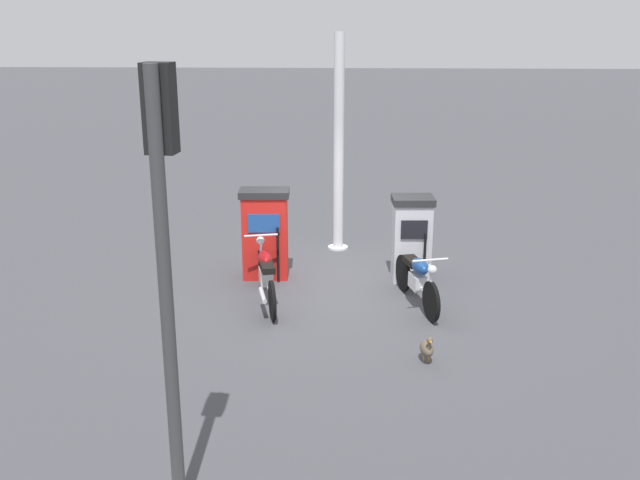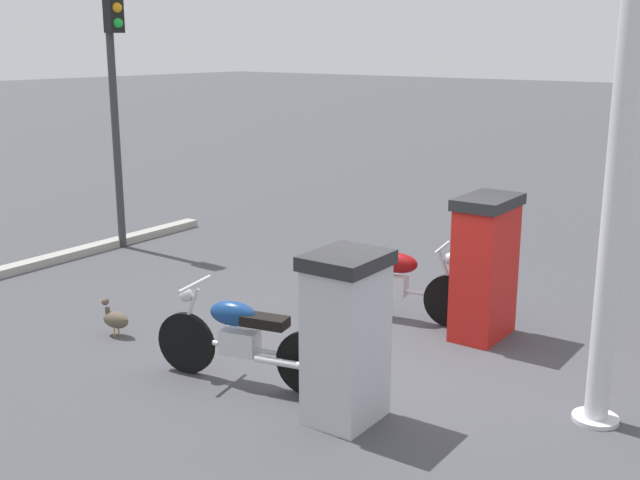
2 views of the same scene
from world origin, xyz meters
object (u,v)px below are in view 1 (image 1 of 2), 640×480
Objects in this scene: wandering_duck at (427,348)px; canopy_support_pole at (339,149)px; fuel_pump_far at (412,238)px; motorcycle_near_pump at (266,273)px; roadside_traffic_light at (164,225)px; fuel_pump_near at (265,233)px; motorcycle_far_pump at (418,278)px.

canopy_support_pole is at bearing -165.23° from wandering_duck.
motorcycle_near_pump is at bearing -64.98° from fuel_pump_far.
roadside_traffic_light is (5.17, -0.16, 2.27)m from motorcycle_near_pump.
fuel_pump_far is at bearing 89.99° from fuel_pump_near.
canopy_support_pole is at bearing -142.73° from fuel_pump_far.
canopy_support_pole is (-1.73, 1.24, 1.20)m from fuel_pump_near.
fuel_pump_near reaches higher than wandering_duck.
motorcycle_far_pump is at bearing 179.10° from wandering_duck.
fuel_pump_far is at bearing 37.27° from canopy_support_pole.
roadside_traffic_light reaches higher than motorcycle_near_pump.
motorcycle_far_pump is at bearing 0.76° from fuel_pump_far.
canopy_support_pole is (-4.93, -1.30, 1.81)m from wandering_duck.
motorcycle_near_pump is at bearing -21.04° from canopy_support_pole.
roadside_traffic_light is 0.97× the size of canopy_support_pole.
fuel_pump_near is 0.38× the size of canopy_support_pole.
fuel_pump_near is at bearing -90.01° from fuel_pump_far.
canopy_support_pole is at bearing 144.41° from fuel_pump_near.
motorcycle_far_pump reaches higher than wandering_duck.
fuel_pump_near is at bearing -141.61° from wandering_duck.
fuel_pump_near reaches higher than motorcycle_near_pump.
fuel_pump_near reaches higher than motorcycle_far_pump.
fuel_pump_near is 2.44m from canopy_support_pole.
motorcycle_near_pump is 1.12× the size of motorcycle_far_pump.
fuel_pump_near is at bearing -35.59° from canopy_support_pole.
fuel_pump_near is 2.55m from fuel_pump_far.
motorcycle_far_pump is (0.09, 2.43, -0.00)m from motorcycle_near_pump.
motorcycle_near_pump is 4.97× the size of wandering_duck.
wandering_duck is at bearing 14.77° from canopy_support_pole.
roadside_traffic_light is (6.30, -2.57, 1.98)m from fuel_pump_far.
wandering_duck is at bearing -0.27° from fuel_pump_far.
fuel_pump_far is 0.71× the size of motorcycle_near_pump.
roadside_traffic_light is (6.30, -0.02, 1.94)m from fuel_pump_near.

